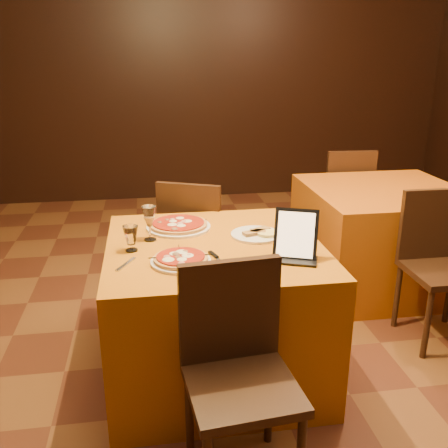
{
  "coord_description": "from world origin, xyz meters",
  "views": [
    {
      "loc": [
        -0.61,
        -2.47,
        1.68
      ],
      "look_at": [
        -0.24,
        -0.11,
        0.86
      ],
      "focal_mm": 40.0,
      "sensor_mm": 36.0,
      "label": 1
    }
  ],
  "objects": [
    {
      "name": "floor",
      "position": [
        0.0,
        0.0,
        -0.01
      ],
      "size": [
        6.0,
        7.0,
        0.01
      ],
      "primitive_type": "cube",
      "color": "#5E2D19",
      "rests_on": "ground"
    },
    {
      "name": "pizza_far",
      "position": [
        -0.45,
        0.18,
        0.77
      ],
      "size": [
        0.36,
        0.36,
        0.03
      ],
      "rotation": [
        0.0,
        0.0,
        0.42
      ],
      "color": "white",
      "rests_on": "main_table"
    },
    {
      "name": "water_glass",
      "position": [
        -0.71,
        -0.12,
        0.81
      ],
      "size": [
        0.06,
        0.06,
        0.13
      ],
      "primitive_type": null,
      "rotation": [
        0.0,
        0.0,
        -0.08
      ],
      "color": "white",
      "rests_on": "main_table"
    },
    {
      "name": "chair_main_near",
      "position": [
        -0.29,
        -0.88,
        0.46
      ],
      "size": [
        0.42,
        0.42,
        0.91
      ],
      "primitive_type": null,
      "rotation": [
        0.0,
        0.0,
        0.1
      ],
      "color": "black",
      "rests_on": "floor"
    },
    {
      "name": "chair_side_near",
      "position": [
        1.11,
        -0.0,
        0.46
      ],
      "size": [
        0.44,
        0.44,
        0.91
      ],
      "primitive_type": null,
      "rotation": [
        0.0,
        0.0,
        -0.0
      ],
      "color": "#31210F",
      "rests_on": "floor"
    },
    {
      "name": "chair_side_far",
      "position": [
        1.11,
        1.62,
        0.46
      ],
      "size": [
        0.44,
        0.44,
        0.91
      ],
      "primitive_type": null,
      "rotation": [
        0.0,
        0.0,
        3.08
      ],
      "color": "black",
      "rests_on": "floor"
    },
    {
      "name": "main_table",
      "position": [
        -0.29,
        -0.09,
        0.38
      ],
      "size": [
        1.1,
        1.1,
        0.75
      ],
      "primitive_type": "cube",
      "color": "#B8650B",
      "rests_on": "floor"
    },
    {
      "name": "wall_back",
      "position": [
        0.0,
        3.5,
        1.4
      ],
      "size": [
        6.0,
        0.01,
        2.8
      ],
      "primitive_type": "cube",
      "color": "black",
      "rests_on": "floor"
    },
    {
      "name": "fork_near",
      "position": [
        -0.73,
        -0.3,
        0.75
      ],
      "size": [
        0.09,
        0.15,
        0.01
      ],
      "primitive_type": "cube",
      "rotation": [
        0.0,
        0.0,
        1.08
      ],
      "color": "silver",
      "rests_on": "main_table"
    },
    {
      "name": "tablet",
      "position": [
        0.07,
        -0.33,
        0.87
      ],
      "size": [
        0.23,
        0.17,
        0.24
      ],
      "primitive_type": "cube",
      "rotation": [
        -0.35,
        0.0,
        -0.38
      ],
      "color": "black",
      "rests_on": "main_table"
    },
    {
      "name": "fork_far",
      "position": [
        -0.3,
        0.21,
        0.75
      ],
      "size": [
        0.04,
        0.18,
        0.01
      ],
      "primitive_type": "cube",
      "rotation": [
        0.0,
        0.0,
        1.46
      ],
      "color": "silver",
      "rests_on": "main_table"
    },
    {
      "name": "side_table",
      "position": [
        1.11,
        0.82,
        0.38
      ],
      "size": [
        1.1,
        1.1,
        0.75
      ],
      "primitive_type": "cube",
      "color": "#AA510A",
      "rests_on": "floor"
    },
    {
      "name": "chair_main_far",
      "position": [
        -0.29,
        0.72,
        0.46
      ],
      "size": [
        0.55,
        0.55,
        0.91
      ],
      "primitive_type": null,
      "rotation": [
        0.0,
        0.0,
        2.73
      ],
      "color": "black",
      "rests_on": "floor"
    },
    {
      "name": "knife",
      "position": [
        -0.29,
        -0.34,
        0.75
      ],
      "size": [
        0.08,
        0.22,
        0.01
      ],
      "primitive_type": "cube",
      "rotation": [
        0.0,
        0.0,
        1.87
      ],
      "color": "#B0B2B7",
      "rests_on": "main_table"
    },
    {
      "name": "wine_glass",
      "position": [
        -0.61,
        0.01,
        0.84
      ],
      "size": [
        0.09,
        0.09,
        0.19
      ],
      "primitive_type": null,
      "rotation": [
        0.0,
        0.0,
        -0.18
      ],
      "color": "#EDCA87",
      "rests_on": "main_table"
    },
    {
      "name": "pizza_near",
      "position": [
        -0.48,
        -0.31,
        0.77
      ],
      "size": [
        0.28,
        0.28,
        0.03
      ],
      "rotation": [
        0.0,
        0.0,
        0.31
      ],
      "color": "white",
      "rests_on": "main_table"
    },
    {
      "name": "cutlet_dish",
      "position": [
        -0.05,
        -0.01,
        0.76
      ],
      "size": [
        0.27,
        0.27,
        0.03
      ],
      "rotation": [
        0.0,
        0.0,
        0.35
      ],
      "color": "white",
      "rests_on": "main_table"
    }
  ]
}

